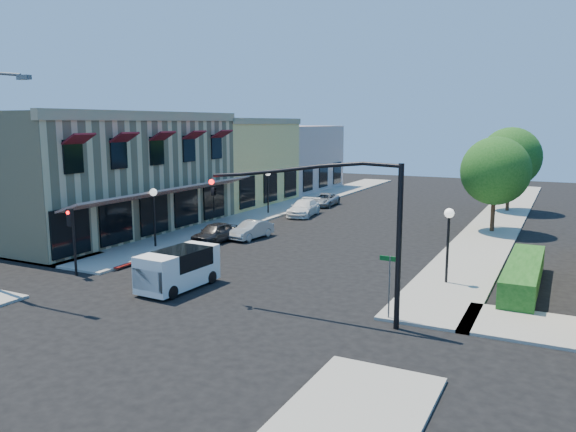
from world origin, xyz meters
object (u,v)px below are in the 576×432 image
at_px(parked_car_b, 252,230).
at_px(lamppost_left_near, 154,203).
at_px(signal_mast_arm, 343,213).
at_px(lamppost_right_far, 493,189).
at_px(white_van, 178,267).
at_px(parked_car_c, 304,208).
at_px(street_tree_b, 510,157).
at_px(parked_car_a, 215,233).
at_px(street_name_sign, 390,277).
at_px(secondary_signal, 72,229).
at_px(parked_car_d, 324,200).
at_px(lamppost_right_near, 449,226).
at_px(lamppost_left_far, 268,181).
at_px(street_tree_a, 495,171).

bearing_deg(parked_car_b, lamppost_left_near, -119.53).
xyz_separation_m(signal_mast_arm, lamppost_right_far, (2.64, 22.50, -1.35)).
xyz_separation_m(white_van, parked_car_c, (-3.39, 20.59, -0.38)).
distance_m(street_tree_b, parked_car_a, 26.18).
height_order(white_van, parked_car_a, white_van).
bearing_deg(parked_car_b, street_name_sign, -34.31).
relative_size(secondary_signal, lamppost_right_far, 0.93).
bearing_deg(street_name_sign, lamppost_left_near, 160.07).
bearing_deg(lamppost_left_near, parked_car_c, 78.53).
height_order(secondary_signal, parked_car_d, secondary_signal).
bearing_deg(parked_car_c, lamppost_right_far, -1.09).
relative_size(lamppost_left_near, lamppost_right_near, 1.00).
bearing_deg(parked_car_d, street_tree_b, 10.77).
relative_size(street_name_sign, parked_car_d, 0.63).
bearing_deg(street_tree_b, parked_car_c, -146.61).
xyz_separation_m(parked_car_a, parked_car_c, (0.65, 11.64, 0.02)).
bearing_deg(lamppost_left_near, parked_car_d, 83.54).
bearing_deg(street_tree_b, parked_car_a, -125.41).
xyz_separation_m(lamppost_right_near, parked_car_b, (-13.30, 5.00, -2.17)).
bearing_deg(lamppost_right_far, street_name_sign, -92.63).
relative_size(street_name_sign, lamppost_left_near, 0.70).
xyz_separation_m(secondary_signal, lamppost_left_far, (-0.50, 20.59, 0.42)).
distance_m(street_tree_a, lamppost_right_far, 2.49).
relative_size(lamppost_left_near, lamppost_left_far, 1.00).
distance_m(lamppost_right_near, parked_car_b, 14.37).
distance_m(lamppost_left_near, parked_car_a, 4.26).
bearing_deg(secondary_signal, lamppost_right_near, 21.78).
bearing_deg(lamppost_left_far, street_tree_b, 30.03).
distance_m(signal_mast_arm, lamppost_right_far, 22.70).
relative_size(lamppost_left_near, lamppost_right_far, 1.00).
distance_m(secondary_signal, white_van, 6.01).
bearing_deg(parked_car_b, lamppost_right_near, -13.63).
bearing_deg(parked_car_a, street_tree_a, 38.84).
xyz_separation_m(signal_mast_arm, lamppost_right_near, (2.64, 6.50, -1.35)).
xyz_separation_m(signal_mast_arm, lamppost_left_near, (-14.36, 6.50, -1.35)).
distance_m(street_tree_b, parked_car_c, 17.62).
xyz_separation_m(lamppost_right_near, parked_car_a, (-14.70, 2.90, -2.11)).
xyz_separation_m(signal_mast_arm, white_van, (-8.02, 0.46, -3.07)).
relative_size(secondary_signal, lamppost_left_far, 0.93).
distance_m(street_tree_a, secondary_signal, 26.64).
distance_m(lamppost_left_far, lamppost_right_near, 22.02).
xyz_separation_m(street_name_sign, parked_car_b, (-12.30, 10.80, -1.13)).
height_order(lamppost_left_far, white_van, lamppost_left_far).
bearing_deg(parked_car_d, parked_car_b, -87.85).
bearing_deg(street_name_sign, street_tree_a, 86.24).
distance_m(secondary_signal, lamppost_right_far, 27.98).
bearing_deg(signal_mast_arm, lamppost_left_far, 125.00).
bearing_deg(secondary_signal, parked_car_b, 74.57).
xyz_separation_m(street_tree_b, white_van, (-10.96, -30.04, -3.53)).
xyz_separation_m(lamppost_left_far, parked_car_c, (2.95, 0.54, -2.10)).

